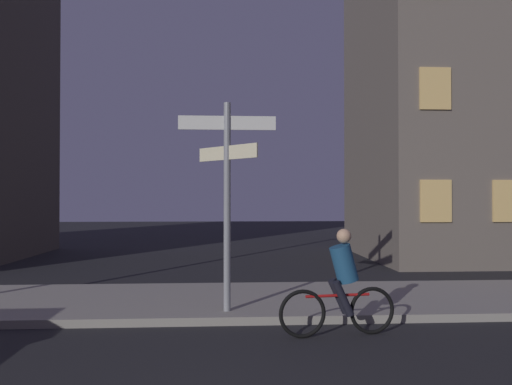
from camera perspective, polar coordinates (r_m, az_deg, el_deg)
The scene contains 4 objects.
sidewalk_kerb at distance 9.42m, azimuth -3.57°, elevation -12.97°, with size 40.00×3.14×0.14m, color gray.
signpost at distance 8.09m, azimuth -3.52°, elevation 0.87°, with size 1.68×1.01×3.58m.
cyclist at distance 7.31m, azimuth 10.27°, elevation -11.12°, with size 1.81×0.38×1.61m.
building_right_block at distance 19.41m, azimuth 28.66°, elevation 11.87°, with size 10.55×6.31×12.56m.
Camera 1 is at (0.05, -2.71, 2.06)m, focal length 32.95 mm.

